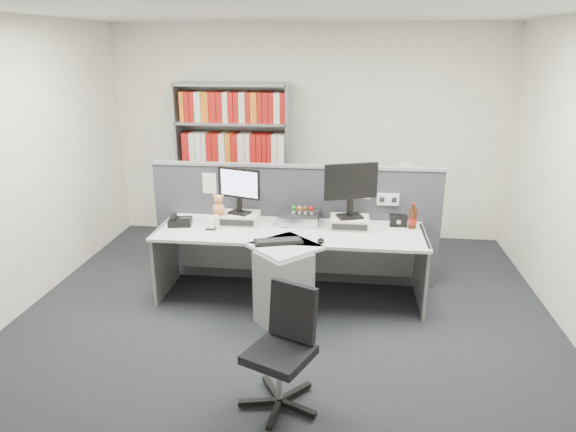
# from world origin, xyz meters

# --- Properties ---
(ground) EXTENTS (5.50, 5.50, 0.00)m
(ground) POSITION_xyz_m (0.00, 0.00, 0.00)
(ground) COLOR #262A2D
(ground) RESTS_ON ground
(room_shell) EXTENTS (5.04, 5.54, 2.72)m
(room_shell) POSITION_xyz_m (0.00, 0.00, 1.79)
(room_shell) COLOR white
(room_shell) RESTS_ON ground
(partition) EXTENTS (3.00, 0.08, 1.27)m
(partition) POSITION_xyz_m (0.00, 1.25, 0.65)
(partition) COLOR #404149
(partition) RESTS_ON ground
(desk) EXTENTS (2.60, 1.20, 0.72)m
(desk) POSITION_xyz_m (0.00, 0.60, 0.46)
(desk) COLOR silver
(desk) RESTS_ON ground
(monitor_riser_left) EXTENTS (0.38, 0.31, 0.10)m
(monitor_riser_left) POSITION_xyz_m (-0.53, 0.98, 0.77)
(monitor_riser_left) COLOR beige
(monitor_riser_left) RESTS_ON desk
(monitor_riser_right) EXTENTS (0.38, 0.31, 0.10)m
(monitor_riser_right) POSITION_xyz_m (0.57, 0.98, 0.77)
(monitor_riser_right) COLOR beige
(monitor_riser_right) RESTS_ON desk
(monitor_left) EXTENTS (0.44, 0.20, 0.47)m
(monitor_left) POSITION_xyz_m (-0.53, 0.98, 1.10)
(monitor_left) COLOR black
(monitor_left) RESTS_ON monitor_riser_left
(monitor_right) EXTENTS (0.51, 0.24, 0.54)m
(monitor_right) POSITION_xyz_m (0.57, 0.98, 1.14)
(monitor_right) COLOR black
(monitor_right) RESTS_ON monitor_riser_right
(desktop_pc) EXTENTS (0.38, 0.34, 0.10)m
(desktop_pc) POSITION_xyz_m (0.07, 1.05, 0.77)
(desktop_pc) COLOR black
(desktop_pc) RESTS_ON desk
(figurines) EXTENTS (0.23, 0.05, 0.09)m
(figurines) POSITION_xyz_m (0.10, 1.03, 0.87)
(figurines) COLOR beige
(figurines) RESTS_ON desktop_pc
(keyboard) EXTENTS (0.47, 0.28, 0.03)m
(keyboard) POSITION_xyz_m (-0.07, 0.47, 0.73)
(keyboard) COLOR black
(keyboard) RESTS_ON desk
(mouse) EXTENTS (0.06, 0.10, 0.04)m
(mouse) POSITION_xyz_m (0.32, 0.52, 0.74)
(mouse) COLOR black
(mouse) RESTS_ON desk
(desk_phone) EXTENTS (0.26, 0.24, 0.10)m
(desk_phone) POSITION_xyz_m (-1.11, 0.85, 0.76)
(desk_phone) COLOR black
(desk_phone) RESTS_ON desk
(desk_calendar) EXTENTS (0.10, 0.07, 0.12)m
(desk_calendar) POSITION_xyz_m (-0.77, 0.75, 0.77)
(desk_calendar) COLOR black
(desk_calendar) RESTS_ON desk
(plush_toy) EXTENTS (0.12, 0.12, 0.21)m
(plush_toy) POSITION_xyz_m (-0.72, 0.91, 0.91)
(plush_toy) COLOR #DC9049
(plush_toy) RESTS_ON monitor_riser_left
(speaker) EXTENTS (0.17, 0.09, 0.11)m
(speaker) POSITION_xyz_m (1.05, 1.07, 0.78)
(speaker) COLOR black
(speaker) RESTS_ON desk
(cola_bottle) EXTENTS (0.08, 0.08, 0.26)m
(cola_bottle) POSITION_xyz_m (1.18, 1.02, 0.82)
(cola_bottle) COLOR #3F190A
(cola_bottle) RESTS_ON desk
(shelving_unit) EXTENTS (1.41, 0.40, 2.00)m
(shelving_unit) POSITION_xyz_m (-0.90, 2.44, 0.98)
(shelving_unit) COLOR gray
(shelving_unit) RESTS_ON ground
(filing_cabinet) EXTENTS (0.45, 0.61, 0.70)m
(filing_cabinet) POSITION_xyz_m (1.20, 1.99, 0.35)
(filing_cabinet) COLOR gray
(filing_cabinet) RESTS_ON ground
(desk_fan) EXTENTS (0.28, 0.17, 0.48)m
(desk_fan) POSITION_xyz_m (1.20, 1.99, 1.00)
(desk_fan) COLOR white
(desk_fan) RESTS_ON filing_cabinet
(office_chair) EXTENTS (0.56, 0.58, 0.85)m
(office_chair) POSITION_xyz_m (0.14, -0.79, 0.46)
(office_chair) COLOR silver
(office_chair) RESTS_ON ground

